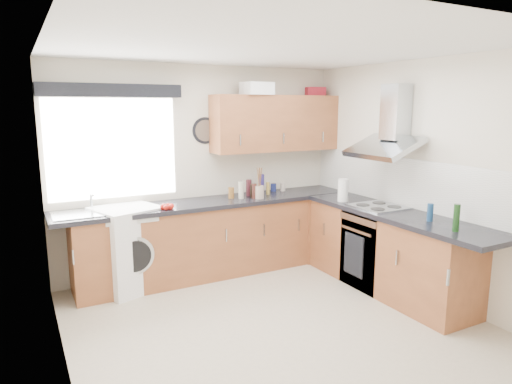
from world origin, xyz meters
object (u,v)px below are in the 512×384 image
extractor_hood (389,129)px  washing_machine (128,248)px  oven (376,249)px  upper_cabinets (276,123)px

extractor_hood → washing_machine: (-2.60, 1.22, -1.30)m
oven → upper_cabinets: (-0.55, 1.32, 1.38)m
upper_cabinets → oven: bearing=-67.5°
upper_cabinets → extractor_hood: bearing=-63.9°
oven → upper_cabinets: size_ratio=0.50×
oven → washing_machine: washing_machine is taller
oven → extractor_hood: extractor_hood is taller
extractor_hood → upper_cabinets: 1.48m
upper_cabinets → washing_machine: upper_cabinets is taller
oven → washing_machine: (-2.50, 1.22, 0.04)m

